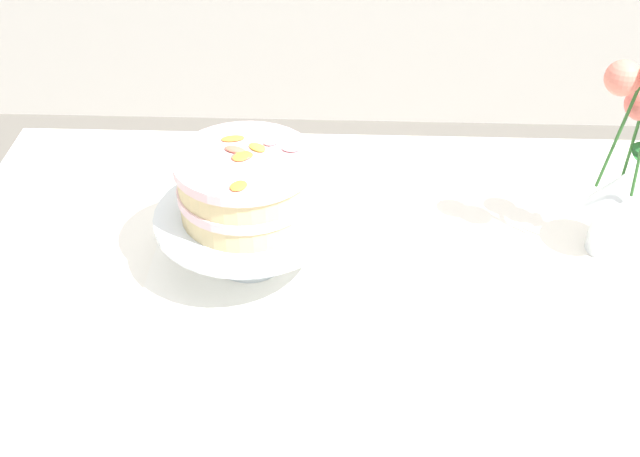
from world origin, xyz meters
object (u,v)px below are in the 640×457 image
at_px(layer_cake, 246,185).
at_px(flower_vase, 628,169).
at_px(dining_table, 367,355).
at_px(cake_stand, 248,221).

xyz_separation_m(layer_cake, flower_vase, (0.58, 0.06, 0.01)).
bearing_deg(flower_vase, dining_table, -156.78).
xyz_separation_m(dining_table, cake_stand, (-0.19, 0.11, 0.17)).
height_order(dining_table, flower_vase, flower_vase).
bearing_deg(dining_table, layer_cake, 149.33).
relative_size(layer_cake, flower_vase, 0.59).
xyz_separation_m(cake_stand, flower_vase, (0.58, 0.06, 0.08)).
bearing_deg(cake_stand, dining_table, -30.65).
height_order(cake_stand, layer_cake, layer_cake).
relative_size(cake_stand, layer_cake, 1.36).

